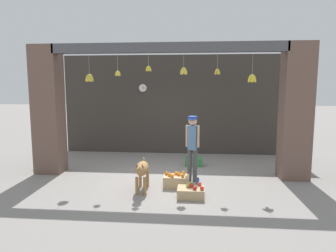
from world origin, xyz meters
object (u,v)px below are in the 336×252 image
object	(u,v)px
shopkeeper	(192,144)
dog	(142,170)
wall_clock	(143,88)
water_bottle	(198,183)
produce_box_green	(194,161)
fruit_crate_oranges	(176,181)
fruit_crate_apples	(191,192)

from	to	relation	value
shopkeeper	dog	bearing A→B (deg)	49.30
shopkeeper	wall_clock	xyz separation A→B (m)	(-1.74, 3.08, 1.33)
shopkeeper	water_bottle	xyz separation A→B (m)	(0.14, -0.52, -0.83)
shopkeeper	produce_box_green	distance (m)	1.70
wall_clock	produce_box_green	bearing A→B (deg)	-41.88
fruit_crate_oranges	fruit_crate_apples	size ratio (longest dim) A/B	1.05
dog	produce_box_green	distance (m)	2.57
shopkeeper	wall_clock	size ratio (longest dim) A/B	5.83
water_bottle	wall_clock	distance (m)	4.59
shopkeeper	produce_box_green	bearing A→B (deg)	-77.53
fruit_crate_oranges	fruit_crate_apples	xyz separation A→B (m)	(0.35, -0.64, -0.03)
produce_box_green	wall_clock	distance (m)	3.21
shopkeeper	fruit_crate_oranges	world-z (taller)	shopkeeper
produce_box_green	water_bottle	world-z (taller)	same
shopkeeper	water_bottle	distance (m)	0.99
fruit_crate_oranges	produce_box_green	xyz separation A→B (m)	(0.40, 1.92, -0.02)
fruit_crate_oranges	produce_box_green	world-z (taller)	fruit_crate_oranges
produce_box_green	water_bottle	xyz separation A→B (m)	(0.10, -2.00, -0.01)
shopkeeper	produce_box_green	size ratio (longest dim) A/B	3.19
dog	fruit_crate_oranges	size ratio (longest dim) A/B	1.73
fruit_crate_apples	wall_clock	world-z (taller)	wall_clock
fruit_crate_oranges	shopkeeper	bearing A→B (deg)	50.28
wall_clock	shopkeeper	bearing A→B (deg)	-60.52
fruit_crate_apples	shopkeeper	bearing A→B (deg)	89.32
dog	produce_box_green	xyz separation A→B (m)	(1.15, 2.27, -0.36)
fruit_crate_apples	water_bottle	distance (m)	0.58
fruit_crate_oranges	wall_clock	bearing A→B (deg)	111.37
dog	fruit_crate_apples	xyz separation A→B (m)	(1.10, -0.29, -0.37)
dog	shopkeeper	distance (m)	1.44
produce_box_green	fruit_crate_oranges	bearing A→B (deg)	-101.76
wall_clock	dog	bearing A→B (deg)	-80.73
shopkeeper	wall_clock	distance (m)	3.78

